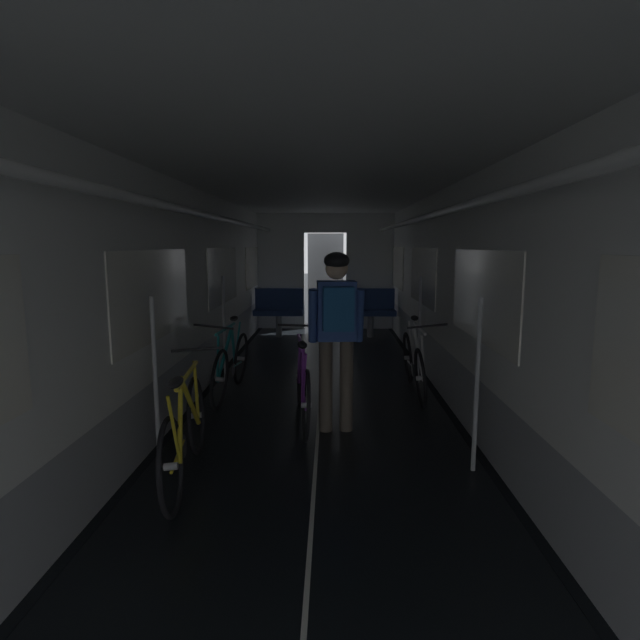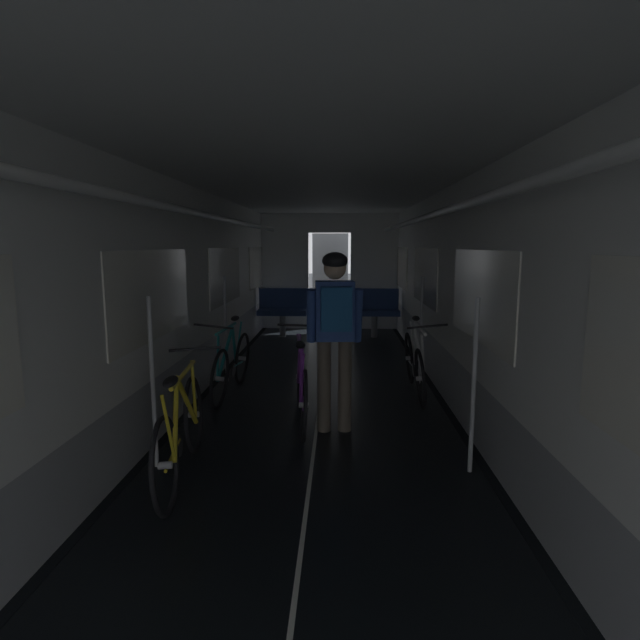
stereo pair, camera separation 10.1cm
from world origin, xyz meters
TOP-DOWN VIEW (x-y plane):
  - train_car_shell at (-0.00, 3.60)m, footprint 3.14×12.34m
  - bench_seat_far_left at (-0.90, 8.07)m, footprint 0.98×0.51m
  - bench_seat_far_right at (0.90, 8.07)m, footprint 0.98×0.51m
  - bicycle_yellow at (-0.99, 1.89)m, footprint 0.44×1.69m
  - bicycle_white at (1.13, 4.21)m, footprint 0.44×1.69m
  - bicycle_teal at (-1.07, 4.11)m, footprint 0.44×1.69m
  - person_cyclist_aisle at (0.18, 2.94)m, footprint 0.54×0.41m
  - bicycle_purple_in_aisle at (-0.16, 3.20)m, footprint 0.44×1.69m

SIDE VIEW (x-z plane):
  - bicycle_white at x=1.13m, z-range -0.09..0.86m
  - bicycle_teal at x=-1.07m, z-range -0.09..0.86m
  - bicycle_yellow at x=-0.99m, z-range -0.09..0.86m
  - bicycle_purple_in_aisle at x=-0.16m, z-range -0.09..0.85m
  - bench_seat_far_left at x=-0.90m, z-range 0.09..1.04m
  - bench_seat_far_right at x=0.90m, z-range 0.09..1.04m
  - person_cyclist_aisle at x=0.18m, z-range 0.21..1.94m
  - train_car_shell at x=0.00m, z-range 0.41..2.98m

